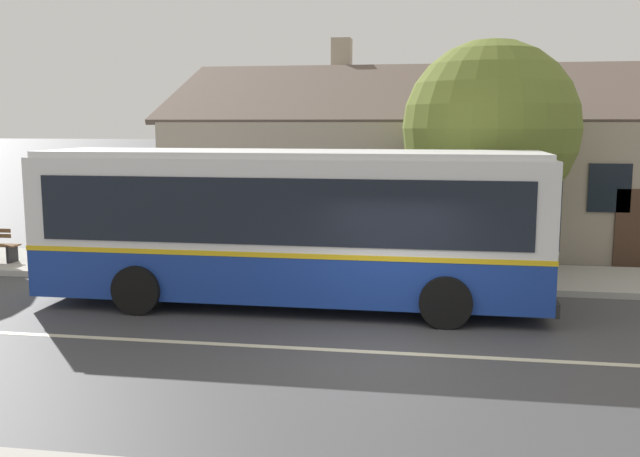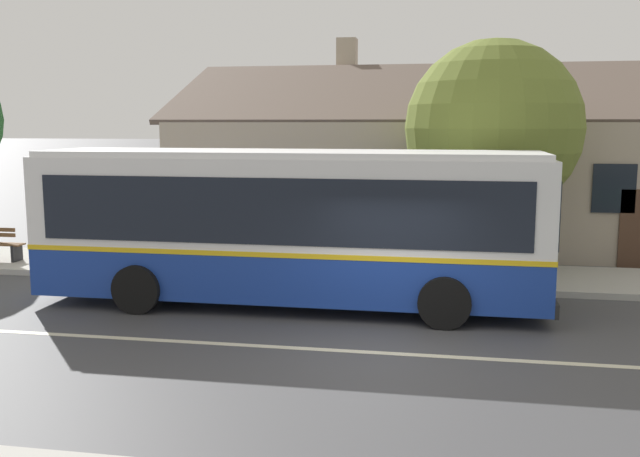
{
  "view_description": "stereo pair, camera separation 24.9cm",
  "coord_description": "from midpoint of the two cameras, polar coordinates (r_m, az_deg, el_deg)",
  "views": [
    {
      "loc": [
        0.73,
        -11.58,
        3.84
      ],
      "look_at": [
        -1.67,
        3.08,
        1.63
      ],
      "focal_mm": 40.0,
      "sensor_mm": 36.0,
      "label": 1
    },
    {
      "loc": [
        0.98,
        -11.54,
        3.84
      ],
      "look_at": [
        -1.67,
        3.08,
        1.63
      ],
      "focal_mm": 40.0,
      "sensor_mm": 36.0,
      "label": 2
    }
  ],
  "objects": [
    {
      "name": "community_building",
      "position": [
        25.36,
        14.86,
        4.14
      ],
      "size": [
        21.2,
        10.71,
        6.86
      ],
      "color": "tan",
      "rests_on": "ground"
    },
    {
      "name": "street_tree_primary",
      "position": [
        18.5,
        13.67,
        7.46
      ],
      "size": [
        4.4,
        4.4,
        5.9
      ],
      "color": "#4C3828",
      "rests_on": "ground"
    },
    {
      "name": "ground_plane",
      "position": [
        12.21,
        5.83,
        -9.9
      ],
      "size": [
        300.0,
        300.0,
        0.0
      ],
      "primitive_type": "plane",
      "color": "#424244"
    },
    {
      "name": "lane_divider_stripe",
      "position": [
        12.21,
        5.83,
        -9.89
      ],
      "size": [
        60.0,
        0.16,
        0.01
      ],
      "primitive_type": "cube",
      "color": "beige",
      "rests_on": "ground"
    },
    {
      "name": "transit_bus",
      "position": [
        14.95,
        -1.95,
        0.43
      ],
      "size": [
        10.59,
        2.79,
        3.26
      ],
      "color": "navy",
      "rests_on": "ground"
    },
    {
      "name": "sidewalk_far",
      "position": [
        17.98,
        7.34,
        -3.69
      ],
      "size": [
        60.0,
        3.0,
        0.15
      ],
      "primitive_type": "cube",
      "color": "#ADAAA3",
      "rests_on": "ground"
    }
  ]
}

